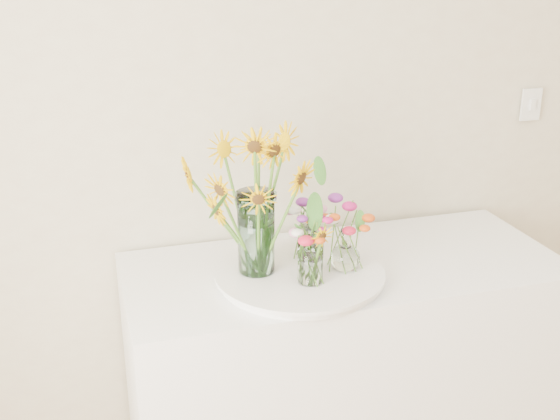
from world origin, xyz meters
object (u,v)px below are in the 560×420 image
object	(u,v)px
tray	(300,276)
mason_jar	(256,233)
small_vase_b	(345,250)
small_vase_a	(310,263)
small_vase_c	(308,243)
counter	(341,382)

from	to	relation	value
tray	mason_jar	distance (m)	0.19
small_vase_b	small_vase_a	bearing A→B (deg)	-156.77
mason_jar	small_vase_c	distance (m)	0.20
tray	counter	bearing A→B (deg)	21.69
small_vase_a	small_vase_c	size ratio (longest dim) A/B	1.15
small_vase_b	mason_jar	bearing A→B (deg)	167.23
small_vase_b	small_vase_c	world-z (taller)	small_vase_b
counter	tray	size ratio (longest dim) A/B	2.84
counter	small_vase_a	distance (m)	0.58
small_vase_b	small_vase_c	bearing A→B (deg)	128.56
counter	small_vase_c	size ratio (longest dim) A/B	12.67
mason_jar	small_vase_a	xyz separation A→B (m)	(0.13, -0.12, -0.07)
tray	small_vase_b	size ratio (longest dim) A/B	3.72
tray	small_vase_c	xyz separation A→B (m)	(0.06, 0.09, 0.07)
small_vase_b	small_vase_c	xyz separation A→B (m)	(-0.08, 0.11, -0.01)
mason_jar	small_vase_a	bearing A→B (deg)	-41.55
small_vase_a	small_vase_b	xyz separation A→B (m)	(0.13, 0.06, 0.00)
small_vase_b	tray	bearing A→B (deg)	172.71
small_vase_a	small_vase_c	world-z (taller)	small_vase_a
mason_jar	small_vase_c	bearing A→B (deg)	14.15
mason_jar	small_vase_b	xyz separation A→B (m)	(0.26, -0.06, -0.06)
counter	small_vase_a	size ratio (longest dim) A/B	10.98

